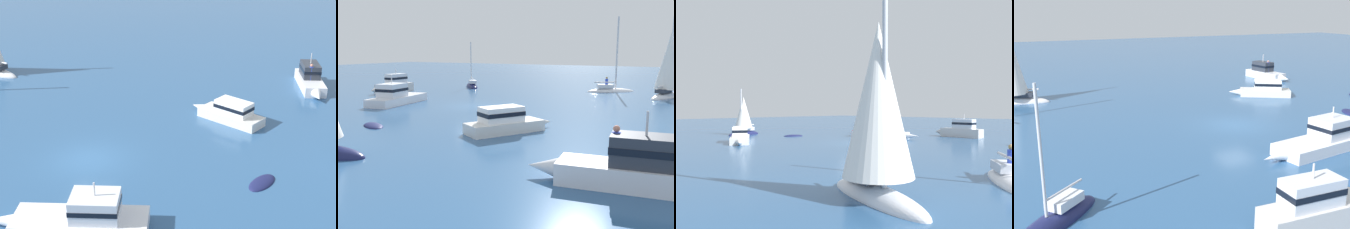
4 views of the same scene
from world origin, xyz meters
TOP-DOWN VIEW (x-y plane):
  - ground_plane at (0.00, 0.00)m, footprint 160.00×160.00m
  - powerboat at (-15.16, 13.23)m, footprint 6.23×2.27m
  - dinghy at (0.71, 9.95)m, footprint 2.40×1.90m
  - launch at (-7.25, 7.53)m, footprint 3.78×5.37m
  - motor_cruiser at (6.46, 2.00)m, footprint 3.04×7.82m

SIDE VIEW (x-z plane):
  - ground_plane at x=0.00m, z-range 0.00..0.00m
  - dinghy at x=0.71m, z-range -0.18..0.18m
  - launch at x=-7.25m, z-range -0.13..1.37m
  - motor_cruiser at x=6.46m, z-range -0.57..1.88m
  - powerboat at x=-15.16m, z-range -0.61..2.08m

